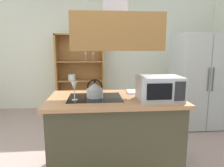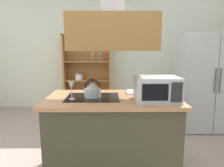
# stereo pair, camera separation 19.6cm
# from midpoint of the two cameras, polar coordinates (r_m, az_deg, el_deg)

# --- Properties ---
(wall_back) EXTENTS (6.00, 0.12, 2.70)m
(wall_back) POSITION_cam_midpoint_polar(r_m,az_deg,el_deg) (5.05, -5.73, 8.60)
(wall_back) COLOR silver
(wall_back) RESTS_ON ground
(kitchen_island) EXTENTS (1.51, 0.86, 0.90)m
(kitchen_island) POSITION_cam_midpoint_polar(r_m,az_deg,el_deg) (2.48, -1.62, -13.99)
(kitchen_island) COLOR #43402C
(kitchen_island) RESTS_ON ground
(range_hood) EXTENTS (0.90, 0.70, 1.27)m
(range_hood) POSITION_cam_midpoint_polar(r_m,az_deg,el_deg) (2.28, -1.77, 16.77)
(range_hood) COLOR olive
(refrigerator) EXTENTS (0.90, 0.78, 1.71)m
(refrigerator) POSITION_cam_midpoint_polar(r_m,az_deg,el_deg) (4.08, 21.96, 0.70)
(refrigerator) COLOR #B5BDC5
(refrigerator) RESTS_ON ground
(dish_cabinet) EXTENTS (1.10, 0.40, 1.78)m
(dish_cabinet) POSITION_cam_midpoint_polar(r_m,az_deg,el_deg) (4.89, -10.00, 1.80)
(dish_cabinet) COLOR #A8733C
(dish_cabinet) RESTS_ON ground
(kettle) EXTENTS (0.19, 0.19, 0.21)m
(kettle) POSITION_cam_midpoint_polar(r_m,az_deg,el_deg) (2.31, -7.29, -1.85)
(kettle) COLOR #B2BCC4
(kettle) RESTS_ON kitchen_island
(cutting_board) EXTENTS (0.35, 0.26, 0.02)m
(cutting_board) POSITION_cam_midpoint_polar(r_m,az_deg,el_deg) (2.60, 5.82, -2.32)
(cutting_board) COLOR white
(cutting_board) RESTS_ON kitchen_island
(microwave) EXTENTS (0.46, 0.35, 0.26)m
(microwave) POSITION_cam_midpoint_polar(r_m,az_deg,el_deg) (2.22, 10.77, -1.34)
(microwave) COLOR #B7BABF
(microwave) RESTS_ON kitchen_island
(wine_glass_on_counter) EXTENTS (0.08, 0.08, 0.21)m
(wine_glass_on_counter) POSITION_cam_midpoint_polar(r_m,az_deg,el_deg) (2.23, -13.08, -0.80)
(wine_glass_on_counter) COLOR silver
(wine_glass_on_counter) RESTS_ON kitchen_island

